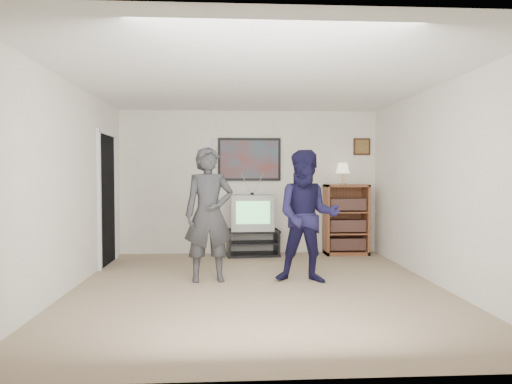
{
  "coord_description": "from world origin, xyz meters",
  "views": [
    {
      "loc": [
        -0.34,
        -5.51,
        1.39
      ],
      "look_at": [
        0.01,
        0.64,
        1.15
      ],
      "focal_mm": 32.0,
      "sensor_mm": 36.0,
      "label": 1
    }
  ],
  "objects": [
    {
      "name": "room_shell",
      "position": [
        0.0,
        0.35,
        1.25
      ],
      "size": [
        4.51,
        5.0,
        2.51
      ],
      "color": "#856F54",
      "rests_on": "ground"
    },
    {
      "name": "media_stand",
      "position": [
        0.05,
        2.23,
        0.22
      ],
      "size": [
        0.92,
        0.56,
        0.44
      ],
      "rotation": [
        0.0,
        0.0,
        0.08
      ],
      "color": "black",
      "rests_on": "room_shell"
    },
    {
      "name": "crt_television",
      "position": [
        0.04,
        2.23,
        0.74
      ],
      "size": [
        0.71,
        0.6,
        0.6
      ],
      "primitive_type": null,
      "rotation": [
        0.0,
        0.0,
        -0.0
      ],
      "color": "#A0A19C",
      "rests_on": "media_stand"
    },
    {
      "name": "bookshelf",
      "position": [
        1.67,
        2.28,
        0.61
      ],
      "size": [
        0.74,
        0.42,
        1.21
      ],
      "primitive_type": null,
      "color": "#58321A",
      "rests_on": "room_shell"
    },
    {
      "name": "table_lamp",
      "position": [
        1.61,
        2.29,
        1.4
      ],
      "size": [
        0.24,
        0.24,
        0.38
      ],
      "primitive_type": null,
      "color": "#FFF7C1",
      "rests_on": "bookshelf"
    },
    {
      "name": "person_tall",
      "position": [
        -0.61,
        0.4,
        0.87
      ],
      "size": [
        0.69,
        0.51,
        1.74
      ],
      "primitive_type": "imported",
      "rotation": [
        0.0,
        0.0,
        0.15
      ],
      "color": "#2F2F31",
      "rests_on": "room_shell"
    },
    {
      "name": "person_short",
      "position": [
        0.65,
        0.27,
        0.85
      ],
      "size": [
        0.93,
        0.78,
        1.7
      ],
      "primitive_type": "imported",
      "rotation": [
        0.0,
        0.0,
        -0.17
      ],
      "color": "black",
      "rests_on": "room_shell"
    },
    {
      "name": "controller_left",
      "position": [
        -0.59,
        0.57,
        1.26
      ],
      "size": [
        0.04,
        0.12,
        0.03
      ],
      "primitive_type": "cube",
      "rotation": [
        0.0,
        0.0,
        0.08
      ],
      "color": "white",
      "rests_on": "person_tall"
    },
    {
      "name": "controller_right",
      "position": [
        0.69,
        0.52,
        1.07
      ],
      "size": [
        0.04,
        0.13,
        0.04
      ],
      "primitive_type": "cube",
      "rotation": [
        0.0,
        0.0,
        -0.03
      ],
      "color": "white",
      "rests_on": "person_short"
    },
    {
      "name": "poster",
      "position": [
        0.0,
        2.48,
        1.65
      ],
      "size": [
        1.1,
        0.03,
        0.75
      ],
      "primitive_type": "cube",
      "color": "black",
      "rests_on": "room_shell"
    },
    {
      "name": "air_vent",
      "position": [
        -0.55,
        2.48,
        1.95
      ],
      "size": [
        0.28,
        0.02,
        0.14
      ],
      "primitive_type": "cube",
      "color": "white",
      "rests_on": "room_shell"
    },
    {
      "name": "small_picture",
      "position": [
        2.0,
        2.48,
        1.88
      ],
      "size": [
        0.3,
        0.03,
        0.3
      ],
      "primitive_type": "cube",
      "color": "#311C0F",
      "rests_on": "room_shell"
    },
    {
      "name": "doorway",
      "position": [
        -2.23,
        1.6,
        1.0
      ],
      "size": [
        0.03,
        0.85,
        2.0
      ],
      "primitive_type": "cube",
      "color": "black",
      "rests_on": "room_shell"
    }
  ]
}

